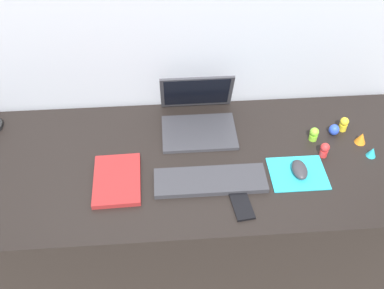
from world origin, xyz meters
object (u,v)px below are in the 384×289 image
Objects in this scene: toy_figurine_red at (324,150)px; toy_figurine_blue at (334,130)px; toy_figurine_lime at (314,134)px; keyboard at (210,181)px; toy_figurine_orange at (361,138)px; notebook_pad at (117,180)px; cell_phone at (242,205)px; toy_figurine_cyan at (372,152)px; laptop at (198,114)px; toy_figurine_yellow at (344,124)px; mouse at (300,170)px.

toy_figurine_blue is at bearing 57.10° from toy_figurine_red.
keyboard is at bearing -155.72° from toy_figurine_lime.
toy_figurine_orange is at bearing 14.97° from keyboard.
notebook_pad is 0.97m from toy_figurine_orange.
toy_figurine_orange is at bearing -9.42° from toy_figurine_lime.
cell_phone is 0.59m from toy_figurine_orange.
toy_figurine_cyan is at bearing 8.02° from keyboard.
toy_figurine_lime is at bearing -15.54° from laptop.
toy_figurine_yellow is at bearing 112.75° from toy_figurine_cyan.
toy_figurine_red is 0.19m from toy_figurine_cyan.
toy_figurine_cyan is at bearing -77.62° from toy_figurine_orange.
toy_figurine_lime is at bearing -160.90° from toy_figurine_yellow.
toy_figurine_orange is (0.64, -0.16, -0.03)m from laptop.
toy_figurine_yellow is at bearing 121.57° from toy_figurine_orange.
notebook_pad is at bearing 179.38° from mouse.
toy_figurine_red reaches higher than notebook_pad.
mouse is 1.98× the size of toy_figurine_orange.
toy_figurine_orange is at bearing 102.38° from toy_figurine_cyan.
laptop is at bearing 169.49° from toy_figurine_blue.
toy_figurine_red is 1.07× the size of toy_figurine_lime.
keyboard is 8.83× the size of toy_figurine_blue.
toy_figurine_lime is (-0.09, -0.03, 0.01)m from toy_figurine_blue.
toy_figurine_yellow reaches higher than toy_figurine_cyan.
toy_figurine_red is at bearing -159.97° from toy_figurine_orange.
keyboard is 3.20× the size of cell_phone.
toy_figurine_yellow is 1.29× the size of toy_figurine_orange.
cell_phone is (0.10, -0.11, -0.01)m from keyboard.
cell_phone is 2.76× the size of toy_figurine_blue.
laptop is at bearing 164.46° from toy_figurine_lime.
toy_figurine_yellow is 1.52× the size of toy_figurine_cyan.
cell_phone is at bearing -159.27° from toy_figurine_cyan.
cell_phone is 2.19× the size of toy_figurine_lime.
toy_figurine_yellow is at bearing 29.74° from cell_phone.
toy_figurine_blue is 0.17m from toy_figurine_cyan.
toy_figurine_yellow is 0.14m from toy_figurine_lime.
laptop is 4.78× the size of toy_figurine_yellow.
toy_figurine_cyan is at bearing 13.42° from cell_phone.
cell_phone is (-0.24, -0.13, -0.02)m from mouse.
toy_figurine_cyan is (0.64, 0.09, 0.01)m from keyboard.
cell_phone is 2.64× the size of toy_figurine_orange.
cell_phone is 0.46m from toy_figurine_lime.
toy_figurine_red reaches higher than toy_figurine_blue.
mouse is 2.07× the size of toy_figurine_blue.
keyboard is at bearing -167.00° from toy_figurine_red.
toy_figurine_orange reaches higher than toy_figurine_cyan.
toy_figurine_lime is (-0.02, 0.09, -0.00)m from toy_figurine_red.
toy_figurine_yellow is 0.18m from toy_figurine_red.
keyboard is at bearing -171.98° from toy_figurine_cyan.
keyboard is 0.64m from toy_figurine_cyan.
notebook_pad is (-0.67, 0.01, -0.01)m from mouse.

